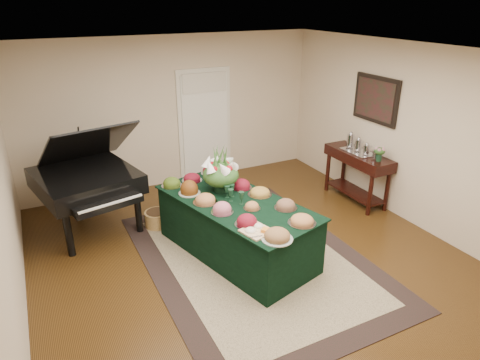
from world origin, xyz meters
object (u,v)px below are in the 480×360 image
buffet_table (236,228)px  mahogany_sideboard (358,164)px  grand_piano (87,179)px  floral_centerpiece (221,170)px

buffet_table → mahogany_sideboard: mahogany_sideboard is taller
buffet_table → grand_piano: grand_piano is taller
floral_centerpiece → grand_piano: (-1.61, 1.21, -0.29)m
floral_centerpiece → mahogany_sideboard: (2.63, 0.20, -0.42)m
buffet_table → grand_piano: size_ratio=1.38×
buffet_table → grand_piano: 2.34m
grand_piano → mahogany_sideboard: 4.37m
buffet_table → floral_centerpiece: 0.81m
buffet_table → mahogany_sideboard: (2.60, 0.60, 0.28)m
mahogany_sideboard → floral_centerpiece: bearing=-175.7°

